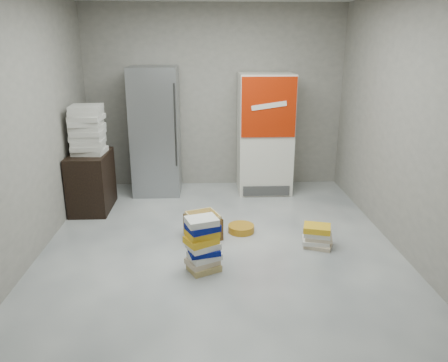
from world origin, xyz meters
name	(u,v)px	position (x,y,z in m)	size (l,w,h in m)	color
ground	(220,252)	(0.00, 0.00, 0.00)	(5.00, 5.00, 0.00)	silver
room_shell	(220,89)	(0.00, 0.00, 1.80)	(4.04, 5.04, 2.82)	gray
steel_fridge	(156,131)	(-0.90, 2.13, 0.95)	(0.70, 0.72, 1.90)	#9D9FA5
coke_cooler	(265,134)	(0.75, 2.12, 0.90)	(0.80, 0.73, 1.80)	silver
wood_shelf	(92,182)	(-1.73, 1.40, 0.40)	(0.50, 0.80, 0.80)	black
supply_box_stack	(87,130)	(-1.72, 1.40, 1.12)	(0.44, 0.44, 0.65)	silver
phonebook_stack_main	(203,244)	(-0.19, -0.38, 0.29)	(0.41, 0.37, 0.58)	tan
phonebook_stack_side	(317,236)	(1.11, 0.10, 0.13)	(0.38, 0.34, 0.26)	#C9B394
cardboard_box	(203,228)	(-0.19, 0.41, 0.12)	(0.48, 0.48, 0.30)	yellow
bucket_lid	(241,228)	(0.27, 0.54, 0.04)	(0.32, 0.32, 0.09)	#BA7D17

